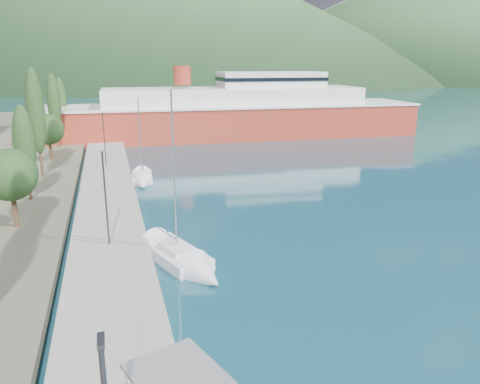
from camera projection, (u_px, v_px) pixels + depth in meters
name	position (u px, v px, depth m)	size (l,w,h in m)	color
ground	(138.00, 108.00, 131.77)	(1400.00, 1400.00, 0.00)	#154453
quay	(108.00, 198.00, 42.12)	(5.00, 88.00, 0.80)	gray
hills_far	(216.00, 12.00, 610.20)	(1480.00, 900.00, 180.00)	gray
hills_near	(236.00, 16.00, 378.67)	(1010.00, 520.00, 115.00)	#2E532C
tree_row	(33.00, 133.00, 44.24)	(3.75, 63.12, 11.10)	#47301E
lamp_posts	(105.00, 190.00, 30.71)	(0.15, 46.83, 6.06)	#2D2D33
sailboat_near	(190.00, 265.00, 28.38)	(5.03, 8.45, 11.66)	silver
sailboat_mid	(142.00, 181.00, 48.91)	(2.49, 6.57, 9.48)	silver
ferry	(236.00, 114.00, 79.26)	(62.86, 15.33, 12.40)	#A13222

